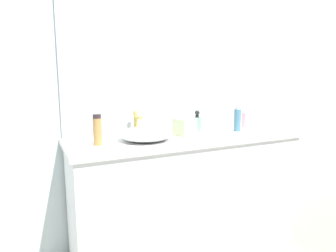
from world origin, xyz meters
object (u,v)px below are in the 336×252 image
object	(u,v)px
lotion_bottle	(237,119)
perfume_bottle	(97,130)
soap_dispenser	(197,123)
tissue_box	(185,126)
sink_basin	(146,134)
spray_can	(245,119)

from	to	relation	value
lotion_bottle	perfume_bottle	xyz separation A→B (m)	(-1.03, -0.01, 0.00)
soap_dispenser	perfume_bottle	size ratio (longest dim) A/B	0.84
tissue_box	lotion_bottle	bearing A→B (deg)	-4.08
perfume_bottle	sink_basin	bearing A→B (deg)	0.44
sink_basin	tissue_box	bearing A→B (deg)	7.50
soap_dispenser	lotion_bottle	distance (m)	0.30
sink_basin	tissue_box	size ratio (longest dim) A/B	2.17
sink_basin	soap_dispenser	xyz separation A→B (m)	(0.45, 0.13, 0.02)
lotion_bottle	tissue_box	world-z (taller)	lotion_bottle
perfume_bottle	spray_can	bearing A→B (deg)	5.58
lotion_bottle	tissue_box	bearing A→B (deg)	175.92
tissue_box	sink_basin	bearing A→B (deg)	-172.50
soap_dispenser	perfume_bottle	bearing A→B (deg)	-170.25
sink_basin	perfume_bottle	bearing A→B (deg)	-179.56
sink_basin	tissue_box	distance (m)	0.30
sink_basin	spray_can	distance (m)	0.88
sink_basin	spray_can	bearing A→B (deg)	7.36
sink_basin	soap_dispenser	distance (m)	0.47
lotion_bottle	tissue_box	distance (m)	0.42
perfume_bottle	tissue_box	world-z (taller)	perfume_bottle
sink_basin	tissue_box	world-z (taller)	tissue_box
soap_dispenser	spray_can	distance (m)	0.42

